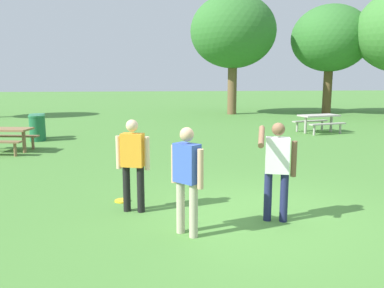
{
  "coord_description": "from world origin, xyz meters",
  "views": [
    {
      "loc": [
        -1.83,
        -6.18,
        2.36
      ],
      "look_at": [
        -0.9,
        1.69,
        1.0
      ],
      "focal_mm": 36.72,
      "sensor_mm": 36.0,
      "label": 1
    }
  ],
  "objects_px": {
    "frisbee": "(122,201)",
    "trash_can_beside_table": "(37,128)",
    "picnic_table_near": "(3,135)",
    "trash_can_further_along": "(38,126)",
    "person_thrower": "(133,159)",
    "person_bystander": "(187,174)",
    "tree_far_right": "(330,39)",
    "tree_broad_center": "(233,32)",
    "picnic_table_far": "(319,120)",
    "person_catcher": "(277,164)"
  },
  "relations": [
    {
      "from": "frisbee",
      "to": "trash_can_beside_table",
      "type": "relative_size",
      "value": 0.31
    },
    {
      "from": "frisbee",
      "to": "picnic_table_near",
      "type": "xyz_separation_m",
      "value": [
        -3.98,
        5.44,
        0.55
      ]
    },
    {
      "from": "trash_can_beside_table",
      "to": "trash_can_further_along",
      "type": "distance_m",
      "value": 0.61
    },
    {
      "from": "picnic_table_near",
      "to": "trash_can_further_along",
      "type": "relative_size",
      "value": 2.0
    },
    {
      "from": "person_thrower",
      "to": "person_bystander",
      "type": "distance_m",
      "value": 1.41
    },
    {
      "from": "trash_can_further_along",
      "to": "tree_far_right",
      "type": "xyz_separation_m",
      "value": [
        15.81,
        8.63,
        4.24
      ]
    },
    {
      "from": "trash_can_beside_table",
      "to": "tree_broad_center",
      "type": "height_order",
      "value": "tree_broad_center"
    },
    {
      "from": "person_bystander",
      "to": "tree_far_right",
      "type": "bearing_deg",
      "value": 59.34
    },
    {
      "from": "person_thrower",
      "to": "trash_can_further_along",
      "type": "height_order",
      "value": "person_thrower"
    },
    {
      "from": "trash_can_beside_table",
      "to": "person_thrower",
      "type": "bearing_deg",
      "value": -65.5
    },
    {
      "from": "frisbee",
      "to": "tree_far_right",
      "type": "height_order",
      "value": "tree_far_right"
    },
    {
      "from": "person_thrower",
      "to": "picnic_table_near",
      "type": "distance_m",
      "value": 7.39
    },
    {
      "from": "trash_can_further_along",
      "to": "tree_broad_center",
      "type": "distance_m",
      "value": 14.05
    },
    {
      "from": "tree_far_right",
      "to": "trash_can_beside_table",
      "type": "bearing_deg",
      "value": -149.51
    },
    {
      "from": "picnic_table_far",
      "to": "picnic_table_near",
      "type": "bearing_deg",
      "value": -165.2
    },
    {
      "from": "person_bystander",
      "to": "person_thrower",
      "type": "bearing_deg",
      "value": 125.58
    },
    {
      "from": "tree_broad_center",
      "to": "trash_can_further_along",
      "type": "bearing_deg",
      "value": -136.72
    },
    {
      "from": "person_thrower",
      "to": "tree_broad_center",
      "type": "xyz_separation_m",
      "value": [
        5.74,
        17.98,
        4.19
      ]
    },
    {
      "from": "trash_can_further_along",
      "to": "tree_far_right",
      "type": "height_order",
      "value": "tree_far_right"
    },
    {
      "from": "frisbee",
      "to": "tree_far_right",
      "type": "distance_m",
      "value": 21.35
    },
    {
      "from": "trash_can_beside_table",
      "to": "person_bystander",
      "type": "bearing_deg",
      "value": -64.02
    },
    {
      "from": "frisbee",
      "to": "tree_broad_center",
      "type": "distance_m",
      "value": 19.08
    },
    {
      "from": "frisbee",
      "to": "picnic_table_far",
      "type": "distance_m",
      "value": 11.6
    },
    {
      "from": "trash_can_further_along",
      "to": "person_bystander",
      "type": "bearing_deg",
      "value": -64.74
    },
    {
      "from": "trash_can_further_along",
      "to": "person_catcher",
      "type": "bearing_deg",
      "value": -57.06
    },
    {
      "from": "person_thrower",
      "to": "tree_broad_center",
      "type": "bearing_deg",
      "value": 72.3
    },
    {
      "from": "person_catcher",
      "to": "trash_can_further_along",
      "type": "xyz_separation_m",
      "value": [
        -6.25,
        9.65,
        -0.48
      ]
    },
    {
      "from": "picnic_table_near",
      "to": "frisbee",
      "type": "bearing_deg",
      "value": -53.77
    },
    {
      "from": "picnic_table_near",
      "to": "trash_can_further_along",
      "type": "distance_m",
      "value": 2.86
    },
    {
      "from": "picnic_table_near",
      "to": "tree_broad_center",
      "type": "bearing_deg",
      "value": 50.15
    },
    {
      "from": "frisbee",
      "to": "picnic_table_near",
      "type": "distance_m",
      "value": 6.76
    },
    {
      "from": "tree_broad_center",
      "to": "picnic_table_far",
      "type": "bearing_deg",
      "value": -78.3
    },
    {
      "from": "tree_far_right",
      "to": "picnic_table_near",
      "type": "bearing_deg",
      "value": -144.54
    },
    {
      "from": "person_bystander",
      "to": "tree_broad_center",
      "type": "height_order",
      "value": "tree_broad_center"
    },
    {
      "from": "person_bystander",
      "to": "picnic_table_near",
      "type": "xyz_separation_m",
      "value": [
        -5.05,
        7.2,
        -0.38
      ]
    },
    {
      "from": "tree_broad_center",
      "to": "tree_far_right",
      "type": "distance_m",
      "value": 6.18
    },
    {
      "from": "picnic_table_far",
      "to": "trash_can_further_along",
      "type": "height_order",
      "value": "trash_can_further_along"
    },
    {
      "from": "person_bystander",
      "to": "trash_can_further_along",
      "type": "relative_size",
      "value": 1.71
    },
    {
      "from": "person_catcher",
      "to": "person_bystander",
      "type": "bearing_deg",
      "value": -165.3
    },
    {
      "from": "frisbee",
      "to": "tree_far_right",
      "type": "relative_size",
      "value": 0.04
    },
    {
      "from": "person_thrower",
      "to": "trash_can_further_along",
      "type": "relative_size",
      "value": 1.71
    },
    {
      "from": "person_bystander",
      "to": "trash_can_beside_table",
      "type": "xyz_separation_m",
      "value": [
        -4.6,
        9.45,
        -0.46
      ]
    },
    {
      "from": "person_catcher",
      "to": "picnic_table_far",
      "type": "distance_m",
      "value": 11.22
    },
    {
      "from": "picnic_table_near",
      "to": "picnic_table_far",
      "type": "height_order",
      "value": "same"
    },
    {
      "from": "person_bystander",
      "to": "trash_can_further_along",
      "type": "distance_m",
      "value": 11.11
    },
    {
      "from": "person_catcher",
      "to": "picnic_table_near",
      "type": "height_order",
      "value": "person_catcher"
    },
    {
      "from": "person_bystander",
      "to": "trash_can_beside_table",
      "type": "relative_size",
      "value": 1.71
    },
    {
      "from": "person_catcher",
      "to": "trash_can_beside_table",
      "type": "bearing_deg",
      "value": 124.04
    },
    {
      "from": "tree_far_right",
      "to": "trash_can_further_along",
      "type": "bearing_deg",
      "value": -151.36
    },
    {
      "from": "picnic_table_near",
      "to": "picnic_table_far",
      "type": "relative_size",
      "value": 0.97
    }
  ]
}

